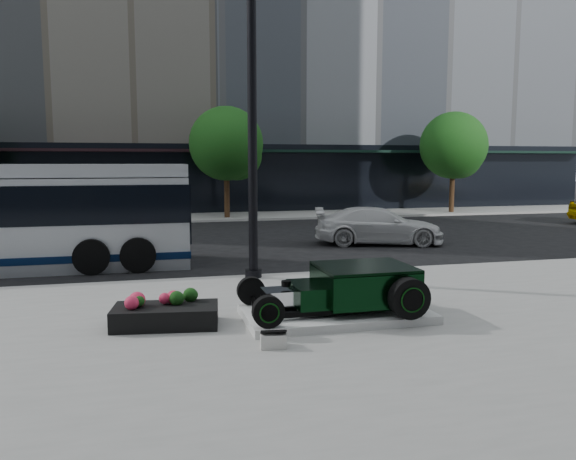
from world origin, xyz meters
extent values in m
plane|color=black|center=(0.00, 0.00, 0.00)|extent=(120.00, 120.00, 0.00)
cube|color=gray|center=(0.00, -10.50, 0.06)|extent=(70.00, 17.00, 0.12)
cube|color=gray|center=(0.00, 14.00, 0.06)|extent=(70.00, 4.00, 0.12)
cube|color=black|center=(-10.00, 16.20, 2.00)|extent=(22.00, 0.50, 4.00)
cube|color=black|center=(13.00, 16.20, 2.00)|extent=(24.00, 0.50, 4.00)
cube|color=black|center=(-10.00, 15.60, 3.60)|extent=(22.00, 1.60, 0.15)
cube|color=black|center=(13.00, 15.60, 3.60)|extent=(24.00, 1.60, 0.15)
cylinder|color=black|center=(1.00, 13.00, 1.42)|extent=(0.28, 0.28, 2.60)
sphere|color=#103C12|center=(1.00, 13.00, 3.92)|extent=(3.80, 3.80, 3.80)
sphere|color=#103C12|center=(1.60, 13.30, 3.32)|extent=(2.60, 2.60, 2.60)
cylinder|color=black|center=(14.00, 13.00, 1.42)|extent=(0.28, 0.28, 2.60)
sphere|color=#103C12|center=(14.00, 13.00, 3.92)|extent=(3.80, 3.80, 3.80)
sphere|color=#103C12|center=(14.60, 13.30, 3.32)|extent=(2.60, 2.60, 2.60)
cube|color=silver|center=(0.27, -6.35, 0.20)|extent=(3.40, 1.80, 0.15)
cube|color=black|center=(0.27, -6.80, 0.37)|extent=(3.00, 0.08, 0.10)
cube|color=black|center=(0.27, -5.90, 0.37)|extent=(3.00, 0.08, 0.10)
cube|color=black|center=(0.82, -6.35, 0.72)|extent=(1.70, 1.45, 0.62)
cube|color=black|center=(0.82, -6.35, 1.05)|extent=(1.70, 1.45, 0.06)
cube|color=black|center=(-0.28, -6.35, 0.60)|extent=(0.55, 1.05, 0.38)
cube|color=silver|center=(-0.83, -6.35, 0.55)|extent=(0.55, 0.55, 0.34)
cylinder|color=black|center=(-0.68, -6.35, 0.82)|extent=(0.18, 0.18, 0.10)
cylinder|color=black|center=(-1.18, -6.35, 0.43)|extent=(0.06, 1.55, 0.06)
cylinder|color=black|center=(1.32, -7.20, 0.63)|extent=(0.72, 0.24, 0.72)
cylinder|color=black|center=(1.32, -7.33, 0.63)|extent=(0.37, 0.02, 0.37)
torus|color=#0A3A0D|center=(1.32, -7.34, 0.63)|extent=(0.44, 0.02, 0.44)
cylinder|color=black|center=(1.32, -5.50, 0.63)|extent=(0.72, 0.24, 0.72)
cylinder|color=black|center=(1.32, -5.38, 0.63)|extent=(0.37, 0.02, 0.37)
torus|color=#0A3A0D|center=(1.32, -5.36, 0.63)|extent=(0.44, 0.02, 0.44)
cylinder|color=black|center=(-1.18, -7.13, 0.54)|extent=(0.54, 0.16, 0.54)
cylinder|color=black|center=(-1.18, -7.22, 0.54)|extent=(0.28, 0.02, 0.28)
torus|color=#0A3A0D|center=(-1.18, -7.23, 0.54)|extent=(0.34, 0.02, 0.34)
cylinder|color=black|center=(-1.18, -5.57, 0.54)|extent=(0.54, 0.16, 0.54)
cylinder|color=black|center=(-1.18, -5.49, 0.54)|extent=(0.28, 0.02, 0.28)
torus|color=#0A3A0D|center=(-1.18, -5.47, 0.54)|extent=(0.34, 0.02, 0.34)
cube|color=silver|center=(-1.22, -7.67, 0.23)|extent=(0.44, 0.36, 0.22)
cube|color=black|center=(-1.22, -7.67, 0.35)|extent=(0.44, 0.34, 0.15)
cylinder|color=black|center=(-0.52, -2.34, 3.91)|extent=(0.23, 0.23, 7.57)
cylinder|color=black|center=(-0.52, -2.34, 0.21)|extent=(0.42, 0.42, 0.19)
cube|color=black|center=(-2.80, -6.10, 0.30)|extent=(1.92, 1.14, 0.36)
sphere|color=#F22A55|center=(-3.44, -6.10, 0.59)|extent=(0.24, 0.24, 0.24)
sphere|color=#103C12|center=(-3.18, -6.10, 0.59)|extent=(0.24, 0.24, 0.24)
sphere|color=#F22A55|center=(-2.93, -6.10, 0.59)|extent=(0.24, 0.24, 0.24)
sphere|color=#103C12|center=(-2.67, -6.10, 0.59)|extent=(0.24, 0.24, 0.24)
sphere|color=#F22A55|center=(-2.42, -6.10, 0.59)|extent=(0.24, 0.24, 0.24)
sphere|color=#103C12|center=(-2.17, -6.10, 0.59)|extent=(0.24, 0.24, 0.24)
cube|color=black|center=(-1.90, 0.91, 1.55)|extent=(0.06, 2.30, 1.70)
cylinder|color=black|center=(-4.53, -0.39, 0.48)|extent=(0.96, 0.28, 0.96)
cylinder|color=black|center=(-4.53, 2.21, 0.48)|extent=(0.96, 0.28, 0.96)
cylinder|color=black|center=(-3.33, -0.39, 0.48)|extent=(0.96, 0.28, 0.96)
cylinder|color=black|center=(-3.33, 2.21, 0.48)|extent=(0.96, 0.28, 0.96)
imported|color=silver|center=(5.13, 2.94, 0.67)|extent=(4.97, 3.08, 1.34)
camera|label=1|loc=(-3.08, -15.94, 3.00)|focal=35.00mm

